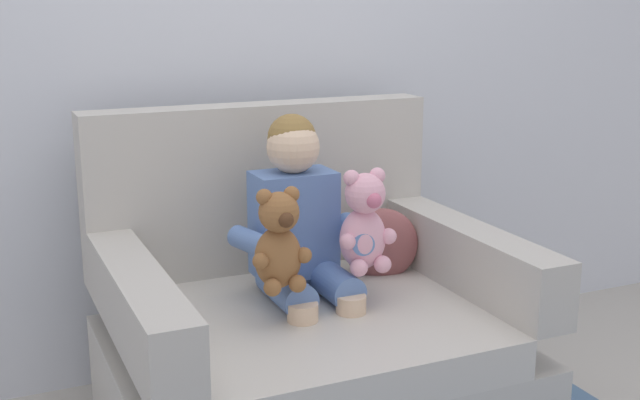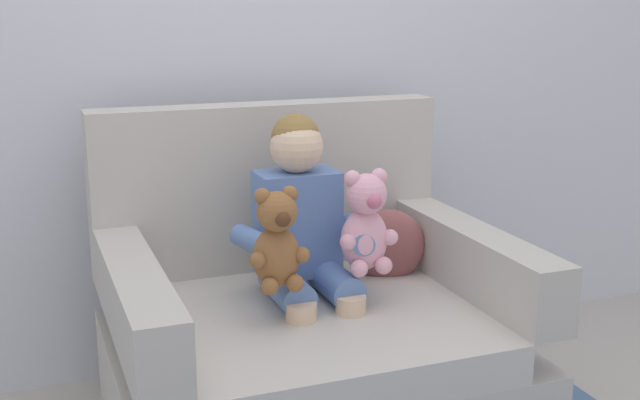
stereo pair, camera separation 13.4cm
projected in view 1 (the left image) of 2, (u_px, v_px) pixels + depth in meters
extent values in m
cube|color=silver|center=(232.00, 21.00, 2.96)|extent=(6.00, 0.10, 2.60)
cube|color=#BCB7AD|center=(311.00, 389.00, 2.60)|extent=(1.22, 1.01, 0.33)
cube|color=beige|center=(320.00, 332.00, 2.49)|extent=(0.94, 0.87, 0.12)
cube|color=#BCB7AD|center=(260.00, 186.00, 2.85)|extent=(1.22, 0.14, 0.58)
cube|color=#BCB7AD|center=(140.00, 308.00, 2.23)|extent=(0.14, 0.87, 0.21)
cube|color=#BCB7AD|center=(470.00, 258.00, 2.66)|extent=(0.14, 0.87, 0.21)
cube|color=#597AB7|center=(294.00, 223.00, 2.62)|extent=(0.26, 0.16, 0.34)
sphere|color=beige|center=(293.00, 147.00, 2.56)|extent=(0.17, 0.17, 0.17)
sphere|color=olive|center=(292.00, 138.00, 2.57)|extent=(0.16, 0.16, 0.16)
cylinder|color=#597AB7|center=(286.00, 289.00, 2.52)|extent=(0.11, 0.26, 0.11)
cylinder|color=beige|center=(303.00, 350.00, 2.44)|extent=(0.09, 0.09, 0.30)
cylinder|color=#597AB7|center=(333.00, 282.00, 2.58)|extent=(0.11, 0.26, 0.11)
cylinder|color=beige|center=(351.00, 341.00, 2.50)|extent=(0.09, 0.09, 0.30)
cylinder|color=#597AB7|center=(260.00, 245.00, 2.46)|extent=(0.13, 0.27, 0.07)
cylinder|color=#597AB7|center=(355.00, 233.00, 2.59)|extent=(0.13, 0.27, 0.07)
ellipsoid|color=#EAA8BC|center=(363.00, 239.00, 2.52)|extent=(0.15, 0.13, 0.19)
sphere|color=#EAA8BC|center=(365.00, 193.00, 2.47)|extent=(0.13, 0.13, 0.13)
sphere|color=#CC6684|center=(374.00, 200.00, 2.43)|extent=(0.05, 0.05, 0.05)
sphere|color=#EAA8BC|center=(351.00, 178.00, 2.45)|extent=(0.05, 0.05, 0.05)
sphere|color=#EAA8BC|center=(348.00, 242.00, 2.46)|extent=(0.05, 0.05, 0.05)
sphere|color=#EAA8BC|center=(359.00, 268.00, 2.47)|extent=(0.06, 0.06, 0.06)
sphere|color=#EAA8BC|center=(377.00, 176.00, 2.48)|extent=(0.05, 0.05, 0.05)
sphere|color=#EAA8BC|center=(389.00, 236.00, 2.51)|extent=(0.05, 0.05, 0.05)
sphere|color=#EAA8BC|center=(383.00, 264.00, 2.50)|extent=(0.06, 0.06, 0.06)
ellipsoid|color=brown|center=(278.00, 258.00, 2.35)|extent=(0.14, 0.12, 0.18)
sphere|color=brown|center=(279.00, 212.00, 2.31)|extent=(0.12, 0.12, 0.12)
sphere|color=#4C2D19|center=(286.00, 220.00, 2.26)|extent=(0.04, 0.04, 0.04)
sphere|color=brown|center=(264.00, 197.00, 2.29)|extent=(0.05, 0.05, 0.05)
sphere|color=brown|center=(261.00, 261.00, 2.29)|extent=(0.05, 0.05, 0.05)
sphere|color=brown|center=(272.00, 287.00, 2.31)|extent=(0.05, 0.05, 0.05)
sphere|color=brown|center=(291.00, 194.00, 2.32)|extent=(0.05, 0.05, 0.05)
sphere|color=brown|center=(304.00, 255.00, 2.35)|extent=(0.05, 0.05, 0.05)
sphere|color=brown|center=(297.00, 284.00, 2.34)|extent=(0.05, 0.05, 0.05)
ellipsoid|color=#8C4C4C|center=(381.00, 245.00, 2.82)|extent=(0.28, 0.19, 0.26)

